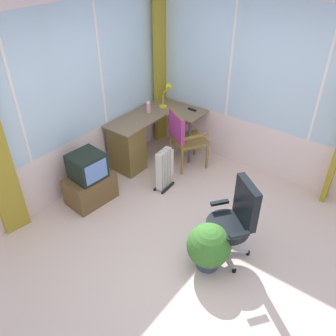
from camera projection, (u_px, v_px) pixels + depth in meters
ground at (187, 244)px, 4.36m from camera, size 4.99×4.93×0.06m
north_window_panel at (64, 101)px, 4.56m from camera, size 3.99×0.07×2.71m
east_window_panel at (272, 89)px, 4.91m from camera, size 0.07×3.93×2.71m
curtain_corner at (161, 68)px, 5.77m from camera, size 0.32×0.08×2.61m
desk at (132, 143)px, 5.49m from camera, size 1.44×1.00×0.77m
desk_lamp at (168, 91)px, 5.67m from camera, size 0.23×0.20×0.39m
tv_remote at (192, 110)px, 5.68m from camera, size 0.06×0.15×0.02m
spray_bottle at (148, 106)px, 5.56m from camera, size 0.06×0.06×0.22m
wooden_armchair at (182, 134)px, 5.40m from camera, size 0.66×0.66×0.94m
office_chair at (236, 218)px, 3.90m from camera, size 0.60×0.61×1.01m
tv_on_stand at (89, 181)px, 4.84m from camera, size 0.68×0.50×0.76m
space_heater at (165, 168)px, 5.10m from camera, size 0.35×0.19×0.64m
potted_plant at (209, 246)px, 3.89m from camera, size 0.50×0.50×0.57m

